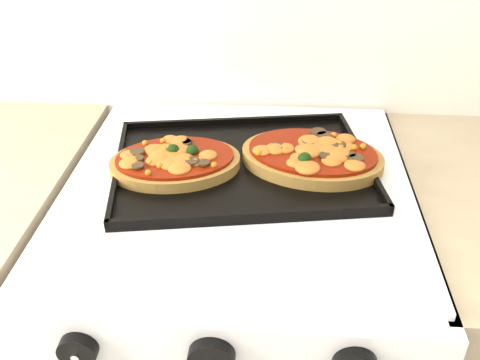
# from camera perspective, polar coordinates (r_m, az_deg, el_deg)

# --- Properties ---
(stove) EXTENTS (0.60, 0.60, 0.91)m
(stove) POSITION_cam_1_polar(r_m,az_deg,el_deg) (1.23, -0.11, -17.94)
(stove) COLOR silver
(stove) RESTS_ON floor
(control_panel) EXTENTS (0.60, 0.02, 0.09)m
(control_panel) POSITION_cam_1_polar(r_m,az_deg,el_deg) (0.72, -2.02, -17.27)
(control_panel) COLOR silver
(control_panel) RESTS_ON stove
(knob_left) EXTENTS (0.05, 0.02, 0.05)m
(knob_left) POSITION_cam_1_polar(r_m,az_deg,el_deg) (0.75, -16.90, -16.99)
(knob_left) COLOR black
(knob_left) RESTS_ON control_panel
(knob_center) EXTENTS (0.06, 0.02, 0.06)m
(knob_center) POSITION_cam_1_polar(r_m,az_deg,el_deg) (0.71, -3.07, -18.45)
(knob_center) COLOR black
(knob_center) RESTS_ON control_panel
(baking_tray) EXTENTS (0.49, 0.39, 0.02)m
(baking_tray) POSITION_cam_1_polar(r_m,az_deg,el_deg) (0.94, 0.22, 1.76)
(baking_tray) COLOR black
(baking_tray) RESTS_ON stove
(pizza_left) EXTENTS (0.25, 0.20, 0.03)m
(pizza_left) POSITION_cam_1_polar(r_m,az_deg,el_deg) (0.93, -6.93, 2.09)
(pizza_left) COLOR olive
(pizza_left) RESTS_ON baking_tray
(pizza_right) EXTENTS (0.28, 0.22, 0.04)m
(pizza_right) POSITION_cam_1_polar(r_m,az_deg,el_deg) (0.94, 7.70, 2.69)
(pizza_right) COLOR olive
(pizza_right) RESTS_ON baking_tray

